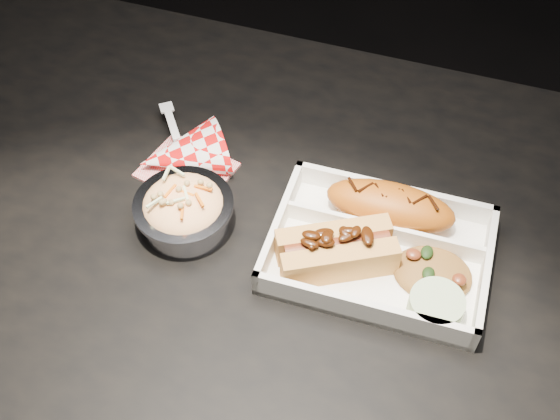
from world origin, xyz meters
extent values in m
cube|color=black|center=(0.00, 0.00, 0.73)|extent=(1.20, 0.80, 0.03)
cylinder|color=black|center=(-0.55, 0.35, 0.36)|extent=(0.05, 0.05, 0.72)
cube|color=white|center=(0.13, 0.03, 0.75)|extent=(0.25, 0.19, 0.01)
cube|color=white|center=(0.13, 0.12, 0.77)|extent=(0.25, 0.01, 0.04)
cube|color=white|center=(0.13, -0.06, 0.77)|extent=(0.25, 0.01, 0.04)
cube|color=white|center=(0.01, 0.03, 0.77)|extent=(0.01, 0.18, 0.04)
cube|color=white|center=(0.25, 0.03, 0.77)|extent=(0.01, 0.18, 0.04)
cube|color=white|center=(0.13, 0.05, 0.77)|extent=(0.23, 0.01, 0.03)
ellipsoid|color=#B45612|center=(0.13, 0.09, 0.78)|extent=(0.16, 0.07, 0.05)
cube|color=#DA984A|center=(0.09, -0.01, 0.78)|extent=(0.13, 0.09, 0.04)
cube|color=#DA984A|center=(0.08, 0.02, 0.78)|extent=(0.13, 0.09, 0.04)
cylinder|color=maroon|center=(0.09, 0.00, 0.79)|extent=(0.12, 0.08, 0.03)
ellipsoid|color=#98632C|center=(0.20, 0.02, 0.77)|extent=(0.09, 0.08, 0.03)
cylinder|color=#B5CC9A|center=(0.21, -0.03, 0.77)|extent=(0.06, 0.06, 0.03)
cylinder|color=silver|center=(-0.10, 0.01, 0.77)|extent=(0.11, 0.11, 0.04)
cylinder|color=silver|center=(-0.10, 0.01, 0.79)|extent=(0.12, 0.12, 0.01)
ellipsoid|color=#F3E6AB|center=(-0.10, 0.01, 0.79)|extent=(0.10, 0.10, 0.04)
cube|color=red|center=(-0.14, 0.09, 0.75)|extent=(0.13, 0.11, 0.00)
cone|color=red|center=(-0.15, 0.10, 0.77)|extent=(0.15, 0.15, 0.10)
cube|color=white|center=(-0.18, 0.14, 0.77)|extent=(0.04, 0.05, 0.00)
cube|color=white|center=(-0.20, 0.17, 0.77)|extent=(0.03, 0.03, 0.00)
camera|label=1|loc=(0.17, -0.46, 1.43)|focal=45.00mm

